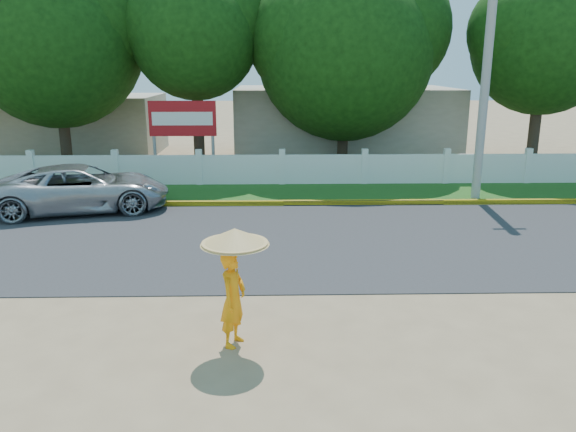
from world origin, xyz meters
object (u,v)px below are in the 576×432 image
(vehicle, at_px, (82,188))
(monk_with_parasol, at_px, (234,270))
(utility_pole, at_px, (485,86))
(billboard, at_px, (183,123))

(vehicle, distance_m, monk_with_parasol, 9.84)
(utility_pole, height_order, monk_with_parasol, utility_pole)
(vehicle, relative_size, monk_with_parasol, 2.64)
(monk_with_parasol, relative_size, billboard, 0.64)
(utility_pole, relative_size, vehicle, 1.44)
(vehicle, bearing_deg, monk_with_parasol, -162.22)
(utility_pole, relative_size, billboard, 2.44)
(billboard, bearing_deg, utility_pole, -19.08)
(billboard, bearing_deg, monk_with_parasol, -77.99)
(monk_with_parasol, distance_m, billboard, 13.51)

